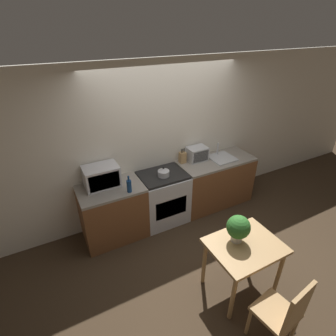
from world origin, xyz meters
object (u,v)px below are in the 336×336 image
kettle (164,172)px  stove_range (163,197)px  bottle (129,186)px  toaster_oven (197,154)px  dining_table (244,251)px  microwave (102,176)px  dining_chair (284,313)px

kettle → stove_range: bearing=82.8°
kettle → bottle: bottle is taller
kettle → toaster_oven: size_ratio=0.55×
dining_table → bottle: bearing=121.4°
microwave → toaster_oven: size_ratio=1.47×
toaster_oven → dining_chair: size_ratio=0.35×
toaster_oven → kettle: bearing=-164.3°
dining_table → kettle: bearing=99.0°
stove_range → dining_chair: size_ratio=0.93×
stove_range → toaster_oven: bearing=12.1°
bottle → dining_table: (0.89, -1.45, -0.36)m
toaster_oven → dining_table: (-0.51, -1.83, -0.38)m
dining_table → microwave: bearing=123.5°
microwave → dining_table: microwave is taller
microwave → dining_chair: bearing=-66.9°
kettle → dining_chair: bearing=-86.5°
kettle → dining_chair: size_ratio=0.19×
stove_range → dining_table: bearing=-81.5°
bottle → toaster_oven: size_ratio=0.76×
bottle → stove_range: bearing=19.0°
stove_range → kettle: bearing=-97.2°
bottle → dining_table: bottle is taller
dining_chair → toaster_oven: bearing=68.1°
kettle → toaster_oven: (0.76, 0.21, 0.05)m
stove_range → kettle: (-0.01, -0.05, 0.52)m
kettle → microwave: bearing=169.7°
microwave → kettle: bearing=-10.3°
stove_range → dining_chair: dining_chair is taller
kettle → microwave: 0.95m
dining_table → toaster_oven: bearing=74.5°
dining_table → stove_range: bearing=98.5°
microwave → bottle: (0.30, -0.34, -0.06)m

